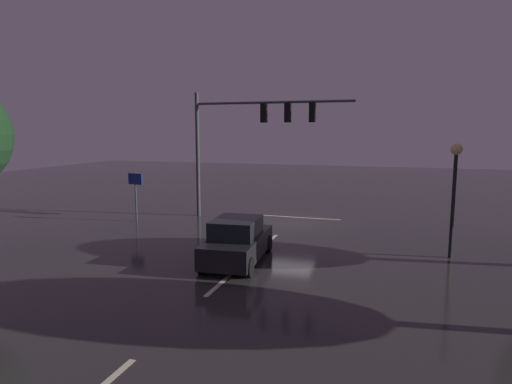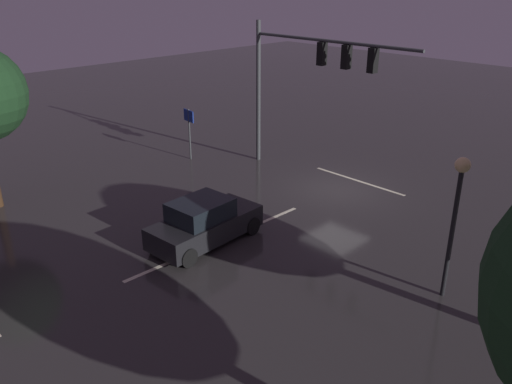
# 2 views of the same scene
# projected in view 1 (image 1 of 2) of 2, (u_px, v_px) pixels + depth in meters

# --- Properties ---
(ground_plane) EXTENTS (80.00, 80.00, 0.00)m
(ground_plane) POSITION_uv_depth(u_px,v_px,m) (290.00, 223.00, 23.53)
(ground_plane) COLOR #2D2B2B
(traffic_signal_assembly) EXTENTS (8.93, 0.47, 7.06)m
(traffic_signal_assembly) POSITION_uv_depth(u_px,v_px,m) (250.00, 127.00, 23.94)
(traffic_signal_assembly) COLOR #383A3D
(traffic_signal_assembly) RESTS_ON ground_plane
(lane_dash_far) EXTENTS (0.16, 2.20, 0.01)m
(lane_dash_far) POSITION_uv_depth(u_px,v_px,m) (270.00, 240.00, 19.76)
(lane_dash_far) COLOR beige
(lane_dash_far) RESTS_ON ground_plane
(lane_dash_mid) EXTENTS (0.16, 2.20, 0.01)m
(lane_dash_mid) POSITION_uv_depth(u_px,v_px,m) (219.00, 284.00, 14.09)
(lane_dash_mid) COLOR beige
(lane_dash_mid) RESTS_ON ground_plane
(stop_bar) EXTENTS (5.00, 0.16, 0.01)m
(stop_bar) POSITION_uv_depth(u_px,v_px,m) (297.00, 217.00, 25.05)
(stop_bar) COLOR beige
(stop_bar) RESTS_ON ground_plane
(car_approaching) EXTENTS (2.18, 4.47, 1.70)m
(car_approaching) POSITION_uv_depth(u_px,v_px,m) (237.00, 241.00, 16.42)
(car_approaching) COLOR black
(car_approaching) RESTS_ON ground_plane
(street_lamp_left_kerb) EXTENTS (0.44, 0.44, 4.45)m
(street_lamp_left_kerb) POSITION_uv_depth(u_px,v_px,m) (455.00, 177.00, 16.66)
(street_lamp_left_kerb) COLOR black
(street_lamp_left_kerb) RESTS_ON ground_plane
(route_sign) EXTENTS (0.90, 0.17, 2.69)m
(route_sign) POSITION_uv_depth(u_px,v_px,m) (135.00, 186.00, 23.70)
(route_sign) COLOR #383A3D
(route_sign) RESTS_ON ground_plane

